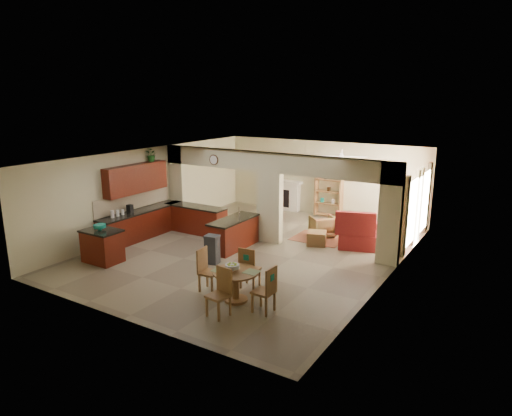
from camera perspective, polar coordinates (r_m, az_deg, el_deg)
The scene contains 39 objects.
floor at distance 13.56m, azimuth -0.44°, elevation -5.32°, with size 10.00×10.00×0.00m, color #7F7358.
ceiling at distance 12.91m, azimuth -0.46°, elevation 6.49°, with size 10.00×10.00×0.00m, color white.
wall_back at distance 17.51m, azimuth 8.31°, elevation 3.70°, with size 8.00×8.00×0.00m, color beige.
wall_front at distance 9.48m, azimuth -16.82°, elevation -5.62°, with size 8.00×8.00×0.00m, color beige.
wall_left at distance 15.61m, azimuth -12.99°, elevation 2.24°, with size 10.00×10.00×0.00m, color beige.
wall_right at distance 11.61m, azimuth 16.52°, elevation -2.02°, with size 10.00×10.00×0.00m, color beige.
partition_left_pier at distance 16.12m, azimuth -9.74°, elevation 2.76°, with size 0.60×0.25×2.80m, color beige.
partition_center_pier at distance 14.07m, azimuth 1.72°, elevation 0.06°, with size 0.80×0.25×2.20m, color beige.
partition_right_pier at distance 12.62m, azimuth 16.44°, elevation -0.75°, with size 0.60×0.25×2.80m, color beige.
partition_header at distance 13.80m, azimuth 1.76°, elevation 5.71°, with size 8.00×0.25×0.60m, color beige.
kitchen_counter at distance 15.15m, azimuth -11.45°, elevation -1.68°, with size 2.52×3.29×1.48m.
upper_cabinets at distance 14.84m, azimuth -14.76°, elevation 3.58°, with size 0.35×2.40×0.90m, color #470D08.
peninsula at distance 13.64m, azimuth -2.83°, elevation -3.20°, with size 0.70×1.85×0.91m.
wall_clock at distance 14.77m, azimuth -5.31°, elevation 6.02°, with size 0.34×0.34×0.03m, color #482E18.
rug at distance 14.79m, azimuth 7.87°, elevation -3.77°, with size 1.60×1.30×0.01m, color brown.
fireplace at distance 18.20m, azimuth 3.39°, elevation 1.69°, with size 1.60×0.35×1.20m.
shelving_unit at distance 17.31m, azimuth 9.07°, elevation 1.87°, with size 1.00×0.32×1.80m, color brown.
window_a at distance 13.83m, azimuth 18.91°, elevation -0.52°, with size 0.02×0.90×1.90m, color white.
window_b at distance 15.45m, azimuth 20.36°, elevation 0.83°, with size 0.02×0.90×1.90m, color white.
glazed_door at distance 14.68m, azimuth 19.63°, elevation -0.37°, with size 0.02×0.70×2.10m, color white.
drape_a_left at distance 13.27m, azimuth 18.15°, elevation -1.05°, with size 0.10×0.28×2.30m, color #431E1B.
drape_a_right at distance 14.41m, azimuth 19.30°, elevation 0.01°, with size 0.10×0.28×2.30m, color #431E1B.
drape_b_left at distance 14.89m, azimuth 19.73°, elevation 0.41°, with size 0.10×0.28×2.30m, color #431E1B.
drape_b_right at distance 16.04m, azimuth 20.66°, elevation 1.26°, with size 0.10×0.28×2.30m, color #431E1B.
ceiling_fan at distance 14.94m, azimuth 10.67°, elevation 6.35°, with size 1.00×1.00×0.10m, color white.
kitchen_island at distance 13.23m, azimuth -18.65°, elevation -4.50°, with size 1.05×0.76×0.91m.
teal_bowl at distance 13.10m, azimuth -18.95°, elevation -2.28°, with size 0.33×0.33×0.15m, color #138471.
trash_can at distance 12.50m, azimuth -5.48°, elevation -5.31°, with size 0.35×0.29×0.73m, color #2C2C2E.
dining_table at distance 10.24m, azimuth -2.54°, elevation -9.07°, with size 1.03×1.03×0.70m.
fruit_bowl at distance 10.15m, azimuth -3.00°, elevation -7.39°, with size 0.32×0.32×0.17m, color #8ABF29.
sofa at distance 15.09m, azimuth 17.02°, elevation -2.48°, with size 0.97×2.49×0.73m, color maroon.
chaise at distance 14.14m, azimuth 12.74°, elevation -3.86°, with size 1.17×0.96×0.47m, color maroon.
armchair at distance 14.95m, azimuth 8.31°, elevation -2.26°, with size 0.72×0.75×0.68m, color maroon.
ottoman at distance 14.13m, azimuth 7.59°, elevation -3.76°, with size 0.56×0.56×0.41m, color maroon.
plant at distance 15.25m, azimuth -12.92°, elevation 6.52°, with size 0.40×0.35×0.45m, color #174F15.
chair_north at distance 10.82m, azimuth -0.94°, elevation -7.32°, with size 0.47×0.47×1.02m.
chair_east at distance 9.68m, azimuth 1.38°, elevation -9.99°, with size 0.44×0.43×1.02m.
chair_south at distance 9.62m, azimuth -4.40°, elevation -10.18°, with size 0.47×0.47×1.02m.
chair_west at distance 10.80m, azimuth -6.26°, elevation -7.45°, with size 0.46×0.46×1.02m.
Camera 1 is at (6.81, -10.83, 4.49)m, focal length 32.00 mm.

